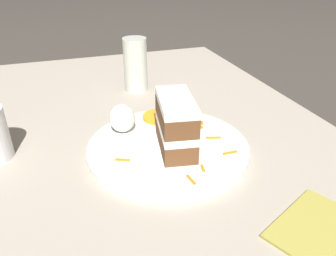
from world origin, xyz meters
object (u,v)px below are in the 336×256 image
(cream_dollop, at_px, (122,118))
(drinking_glass, at_px, (136,68))
(plate, at_px, (168,147))
(cake_slice, at_px, (176,124))
(orange_garnish, at_px, (159,117))

(cream_dollop, height_order, drinking_glass, drinking_glass)
(plate, xyz_separation_m, cake_slice, (-0.01, -0.01, 0.05))
(orange_garnish, bearing_deg, drinking_glass, -0.49)
(cake_slice, xyz_separation_m, orange_garnish, (0.12, -0.00, -0.04))
(cream_dollop, bearing_deg, orange_garnish, -71.30)
(cake_slice, xyz_separation_m, drinking_glass, (0.32, -0.01, -0.00))
(cake_slice, bearing_deg, plate, -45.77)
(cream_dollop, bearing_deg, plate, -138.81)
(plate, distance_m, cream_dollop, 0.11)
(plate, xyz_separation_m, orange_garnish, (0.10, -0.01, 0.01))
(plate, height_order, orange_garnish, orange_garnish)
(drinking_glass, bearing_deg, plate, 177.03)
(orange_garnish, bearing_deg, cake_slice, 177.75)
(orange_garnish, distance_m, drinking_glass, 0.21)
(orange_garnish, height_order, drinking_glass, drinking_glass)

